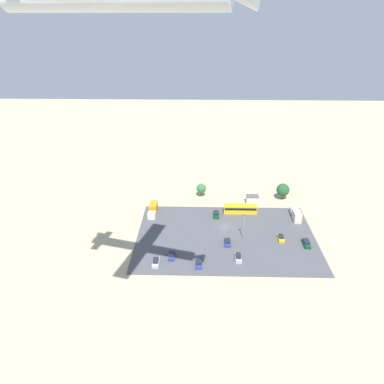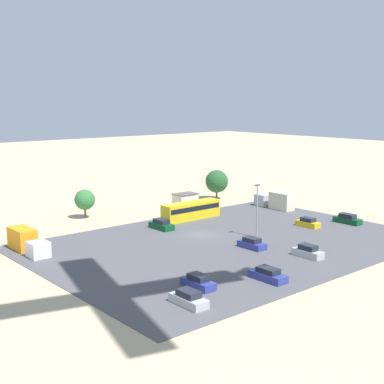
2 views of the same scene
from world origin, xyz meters
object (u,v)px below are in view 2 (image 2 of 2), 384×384
object	(u,v)px
bus	(191,210)
parked_car_4	(308,223)
parked_car_5	(189,299)
parked_car_6	(252,244)
parked_car_1	(347,219)
parked_truck_0	(276,201)
parked_car_7	(308,252)
parked_truck_1	(27,242)
shed_building	(185,201)
parked_car_3	(198,282)
parked_car_0	(268,275)
parked_car_2	(161,225)

from	to	relation	value
bus	parked_car_4	distance (m)	20.18
parked_car_5	parked_car_6	world-z (taller)	parked_car_5
parked_car_1	parked_car_4	distance (m)	7.63
parked_truck_0	parked_car_7	bearing A→B (deg)	-131.77
parked_car_4	parked_truck_1	size ratio (longest dim) A/B	0.45
parked_car_7	parked_truck_1	bearing A→B (deg)	135.61
shed_building	parked_car_7	size ratio (longest dim) A/B	1.07
parked_car_7	parked_truck_0	bearing A→B (deg)	48.23
parked_car_3	parked_car_5	world-z (taller)	parked_car_5
parked_car_4	parked_car_6	bearing A→B (deg)	10.09
parked_car_0	parked_car_6	world-z (taller)	parked_car_6
parked_car_3	parked_car_6	world-z (taller)	parked_car_3
parked_car_7	parked_car_4	bearing A→B (deg)	37.47
parked_truck_0	parked_car_6	bearing A→B (deg)	-145.87
parked_car_2	parked_car_0	bearing A→B (deg)	78.51
parked_car_4	parked_car_5	bearing A→B (deg)	19.96
bus	parked_car_1	distance (m)	26.77
shed_building	parked_car_0	bearing A→B (deg)	63.33
parked_car_0	bus	bearing A→B (deg)	-114.83
parked_car_1	parked_car_5	world-z (taller)	parked_car_1
parked_car_2	parked_car_5	size ratio (longest dim) A/B	1.05
bus	parked_car_5	xyz separation A→B (m)	(26.02, 30.33, -0.97)
parked_car_1	shed_building	bearing A→B (deg)	115.49
shed_building	parked_car_1	bearing A→B (deg)	115.49
bus	parked_car_7	world-z (taller)	bus
parked_car_2	parked_car_4	distance (m)	24.16
bus	parked_car_0	xyz separation A→B (m)	(14.08, 30.44, -1.00)
parked_car_5	parked_truck_1	distance (m)	29.85
parked_truck_1	parked_car_6	bearing A→B (deg)	142.59
parked_truck_1	parked_car_0	bearing A→B (deg)	118.84
parked_car_1	parked_car_3	distance (m)	40.66
shed_building	parked_car_3	size ratio (longest dim) A/B	1.07
shed_building	parked_car_2	bearing A→B (deg)	37.00
parked_car_5	parked_car_7	bearing A→B (deg)	6.71
parked_car_4	parked_car_2	bearing A→B (deg)	-36.55
parked_car_7	parked_truck_1	distance (m)	38.33
parked_car_0	parked_car_7	bearing A→B (deg)	-165.71
parked_car_2	parked_car_4	xyz separation A→B (m)	(-19.41, 14.39, -0.05)
bus	parked_car_5	bearing A→B (deg)	-40.63
parked_car_2	parked_truck_0	size ratio (longest dim) A/B	0.55
parked_car_1	parked_car_7	size ratio (longest dim) A/B	1.13
bus	shed_building	bearing A→B (deg)	146.57
parked_car_0	parked_car_7	distance (m)	11.43
parked_car_0	parked_car_1	xyz separation A→B (m)	(-32.18, -10.73, 0.06)
parked_car_5	parked_car_2	bearing A→B (deg)	57.67
parked_car_0	parked_truck_1	bearing A→B (deg)	-61.16
parked_car_2	parked_car_7	xyz separation A→B (m)	(-5.39, 25.13, 0.01)
bus	parked_car_7	distance (m)	27.80
shed_building	parked_truck_0	size ratio (longest dim) A/B	0.54
parked_car_1	parked_truck_0	distance (m)	16.22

